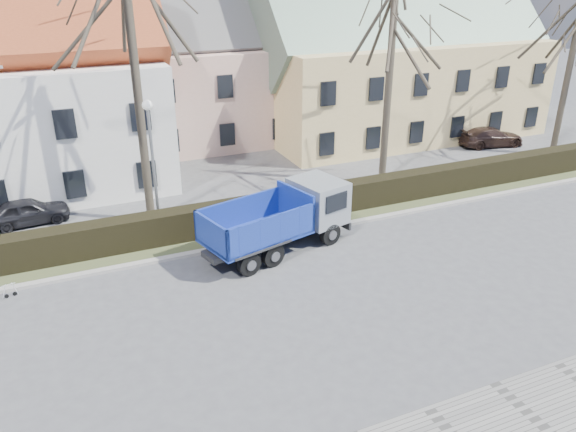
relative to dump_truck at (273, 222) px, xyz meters
name	(u,v)px	position (x,y,z in m)	size (l,w,h in m)	color
ground	(262,308)	(-1.88, -3.63, -1.27)	(120.00, 120.00, 0.00)	#494A4C
curb_far	(221,248)	(-1.88, 0.97, -1.21)	(80.00, 0.30, 0.12)	gray
grass_strip	(209,232)	(-1.88, 2.57, -1.22)	(80.00, 3.00, 0.10)	#3F4728
hedge	(210,221)	(-1.88, 2.37, -0.62)	(60.00, 0.90, 1.30)	black
building_pink	(206,76)	(2.12, 16.37, 2.73)	(10.80, 8.80, 8.00)	#CFA292
building_yellow	(394,67)	(14.12, 13.37, 2.98)	(18.80, 10.80, 8.50)	#DDBF79
tree_1	(136,77)	(-3.88, 4.87, 5.05)	(9.20, 9.20, 12.65)	#383127
tree_2	(389,76)	(8.12, 4.87, 4.23)	(8.00, 8.00, 11.00)	#383127
tree_3	(570,65)	(20.12, 4.87, 3.95)	(7.60, 7.60, 10.45)	#383127
dump_truck	(273,222)	(0.00, 0.00, 0.00)	(6.37, 2.37, 2.55)	navy
streetlight	(154,169)	(-3.80, 3.37, 1.61)	(0.45, 0.45, 5.78)	gray
cart_frame	(4,291)	(-9.72, 0.44, -0.99)	(0.62, 0.35, 0.56)	silver
parked_car_a	(27,211)	(-8.87, 6.67, -0.69)	(1.38, 3.44, 1.17)	black
parked_car_b	(491,137)	(17.80, 7.64, -0.68)	(1.65, 4.07, 1.18)	#2E1F1A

